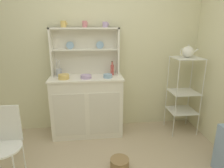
# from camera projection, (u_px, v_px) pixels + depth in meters

# --- Properties ---
(wall_back) EXTENTS (3.84, 0.05, 2.50)m
(wall_back) POSITION_uv_depth(u_px,v_px,m) (96.00, 51.00, 3.01)
(wall_back) COLOR beige
(wall_back) RESTS_ON ground
(hutch_cabinet) EXTENTS (1.06, 0.45, 0.90)m
(hutch_cabinet) POSITION_uv_depth(u_px,v_px,m) (87.00, 105.00, 2.97)
(hutch_cabinet) COLOR white
(hutch_cabinet) RESTS_ON ground
(hutch_shelf_unit) EXTENTS (0.99, 0.18, 0.69)m
(hutch_shelf_unit) POSITION_uv_depth(u_px,v_px,m) (85.00, 48.00, 2.88)
(hutch_shelf_unit) COLOR silver
(hutch_shelf_unit) RESTS_ON hutch_cabinet
(bakers_rack) EXTENTS (0.41, 0.38, 1.18)m
(bakers_rack) POSITION_uv_depth(u_px,v_px,m) (184.00, 87.00, 2.97)
(bakers_rack) COLOR silver
(bakers_rack) RESTS_ON ground
(wire_chair) EXTENTS (0.36, 0.36, 0.85)m
(wire_chair) POSITION_uv_depth(u_px,v_px,m) (4.00, 139.00, 1.98)
(wire_chair) COLOR white
(wire_chair) RESTS_ON ground
(floor_basket) EXTENTS (0.22, 0.22, 0.13)m
(floor_basket) POSITION_uv_depth(u_px,v_px,m) (120.00, 164.00, 2.30)
(floor_basket) COLOR #93754C
(floor_basket) RESTS_ON ground
(cup_gold_0) EXTENTS (0.09, 0.08, 0.09)m
(cup_gold_0) POSITION_uv_depth(u_px,v_px,m) (63.00, 24.00, 2.72)
(cup_gold_0) COLOR #DBB760
(cup_gold_0) RESTS_ON hutch_shelf_unit
(cup_rose_1) EXTENTS (0.08, 0.07, 0.09)m
(cup_rose_1) POSITION_uv_depth(u_px,v_px,m) (85.00, 24.00, 2.75)
(cup_rose_1) COLOR #D17A84
(cup_rose_1) RESTS_ON hutch_shelf_unit
(cup_lilac_2) EXTENTS (0.09, 0.08, 0.08)m
(cup_lilac_2) POSITION_uv_depth(u_px,v_px,m) (105.00, 24.00, 2.78)
(cup_lilac_2) COLOR #B79ECC
(cup_lilac_2) RESTS_ON hutch_shelf_unit
(bowl_mixing_large) EXTENTS (0.15, 0.15, 0.06)m
(bowl_mixing_large) POSITION_uv_depth(u_px,v_px,m) (64.00, 77.00, 2.73)
(bowl_mixing_large) COLOR #DBB760
(bowl_mixing_large) RESTS_ON hutch_cabinet
(bowl_floral_medium) EXTENTS (0.15, 0.15, 0.05)m
(bowl_floral_medium) POSITION_uv_depth(u_px,v_px,m) (86.00, 77.00, 2.77)
(bowl_floral_medium) COLOR #B79ECC
(bowl_floral_medium) RESTS_ON hutch_cabinet
(bowl_cream_small) EXTENTS (0.13, 0.13, 0.05)m
(bowl_cream_small) POSITION_uv_depth(u_px,v_px,m) (108.00, 76.00, 2.80)
(bowl_cream_small) COLOR #8EB2D1
(bowl_cream_small) RESTS_ON hutch_cabinet
(jam_bottle) EXTENTS (0.05, 0.05, 0.21)m
(jam_bottle) POSITION_uv_depth(u_px,v_px,m) (112.00, 69.00, 2.94)
(jam_bottle) COLOR #B74C47
(jam_bottle) RESTS_ON hutch_cabinet
(utensil_jar) EXTENTS (0.08, 0.08, 0.25)m
(utensil_jar) POSITION_uv_depth(u_px,v_px,m) (59.00, 72.00, 2.86)
(utensil_jar) COLOR #B2B7C6
(utensil_jar) RESTS_ON hutch_cabinet
(porcelain_teapot) EXTENTS (0.25, 0.16, 0.18)m
(porcelain_teapot) POSITION_uv_depth(u_px,v_px,m) (188.00, 52.00, 2.82)
(porcelain_teapot) COLOR white
(porcelain_teapot) RESTS_ON bakers_rack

